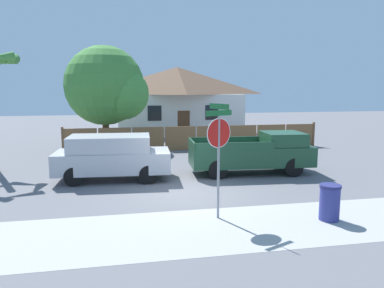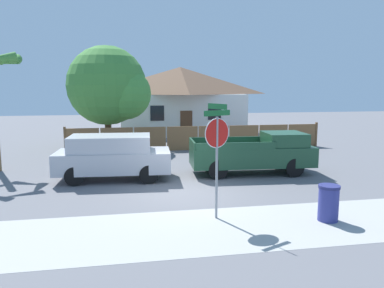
{
  "view_description": "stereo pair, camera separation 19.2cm",
  "coord_description": "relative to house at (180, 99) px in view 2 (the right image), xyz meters",
  "views": [
    {
      "loc": [
        -2.22,
        -12.71,
        3.68
      ],
      "look_at": [
        0.45,
        0.8,
        1.6
      ],
      "focal_mm": 35.0,
      "sensor_mm": 36.0,
      "label": 1
    },
    {
      "loc": [
        -2.03,
        -12.75,
        3.68
      ],
      "look_at": [
        0.45,
        0.8,
        1.6
      ],
      "focal_mm": 35.0,
      "sensor_mm": 36.0,
      "label": 2
    }
  ],
  "objects": [
    {
      "name": "oak_tree",
      "position": [
        -5.28,
        -6.91,
        0.94
      ],
      "size": [
        5.0,
        4.76,
        6.19
      ],
      "color": "brown",
      "rests_on": "ground"
    },
    {
      "name": "ground_plane",
      "position": [
        -2.52,
        -17.42,
        -2.76
      ],
      "size": [
        80.0,
        80.0,
        0.0
      ],
      "primitive_type": "plane",
      "color": "slate"
    },
    {
      "name": "orange_pickup",
      "position": [
        1.01,
        -15.09,
        -1.87
      ],
      "size": [
        5.3,
        2.2,
        1.77
      ],
      "rotation": [
        0.0,
        0.0,
        -0.07
      ],
      "color": "#1E472D",
      "rests_on": "ground"
    },
    {
      "name": "red_suv",
      "position": [
        -5.03,
        -15.07,
        -1.79
      ],
      "size": [
        4.61,
        2.22,
        1.8
      ],
      "rotation": [
        0.0,
        0.0,
        -0.07
      ],
      "color": "#B7B7BC",
      "rests_on": "ground"
    },
    {
      "name": "stop_sign",
      "position": [
        -2.03,
        -20.24,
        -0.55
      ],
      "size": [
        0.82,
        0.74,
        3.25
      ],
      "rotation": [
        0.0,
        0.0,
        0.42
      ],
      "color": "gray",
      "rests_on": "ground"
    },
    {
      "name": "sidewalk_strip",
      "position": [
        -2.52,
        -21.02,
        -2.76
      ],
      "size": [
        36.0,
        3.2,
        0.01
      ],
      "color": "#A3A39E",
      "rests_on": "ground"
    },
    {
      "name": "house",
      "position": [
        0.0,
        0.0,
        0.0
      ],
      "size": [
        10.3,
        6.34,
        5.32
      ],
      "color": "white",
      "rests_on": "ground"
    },
    {
      "name": "wooden_fence",
      "position": [
        -0.22,
        -8.52,
        -2.05
      ],
      "size": [
        15.32,
        0.12,
        1.52
      ],
      "color": "brown",
      "rests_on": "ground"
    },
    {
      "name": "trash_bin",
      "position": [
        0.98,
        -21.0,
        -2.25
      ],
      "size": [
        0.59,
        0.59,
        1.02
      ],
      "color": "navy",
      "rests_on": "ground"
    }
  ]
}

